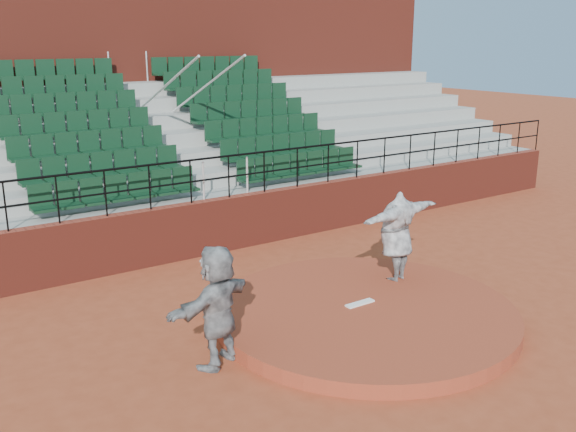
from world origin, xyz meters
name	(u,v)px	position (x,y,z in m)	size (l,w,h in m)	color
ground	(365,319)	(0.00, 0.00, 0.00)	(90.00, 90.00, 0.00)	#953D21
pitchers_mound	(365,313)	(0.00, 0.00, 0.12)	(5.50, 5.50, 0.25)	maroon
pitching_rubber	(360,303)	(0.00, 0.15, 0.27)	(0.60, 0.15, 0.03)	white
boundary_wall	(230,223)	(0.00, 5.00, 0.65)	(24.00, 0.30, 1.30)	maroon
wall_railing	(229,167)	(0.00, 5.00, 2.03)	(24.04, 0.05, 1.03)	black
seating_deck	(166,167)	(0.00, 8.64, 1.45)	(24.00, 5.97, 4.63)	gray
press_box_facade	(113,84)	(0.00, 12.60, 3.55)	(24.00, 3.00, 7.10)	maroon
pitcher	(397,236)	(1.43, 0.73, 1.17)	(2.25, 0.61, 1.83)	black
fielder	(217,306)	(-3.00, 0.06, 0.98)	(1.83, 0.58, 1.97)	black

